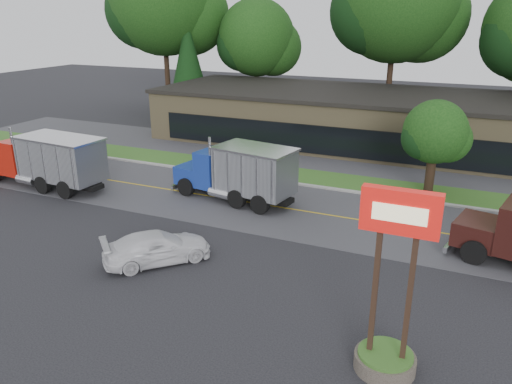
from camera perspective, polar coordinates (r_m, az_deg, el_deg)
ground at (r=22.50m, az=-11.86°, el=-8.50°), size 140.00×140.00×0.00m
road at (r=29.54m, az=-1.80°, el=-1.05°), size 60.00×8.00×0.02m
center_line at (r=29.54m, az=-1.80°, el=-1.05°), size 60.00×0.12×0.01m
curb at (r=33.15m, az=1.34°, el=1.31°), size 60.00×0.30×0.12m
grass_verge at (r=34.74m, az=2.48°, el=2.16°), size 60.00×3.40×0.03m
far_parking at (r=39.25m, az=5.17°, el=4.18°), size 60.00×7.00×0.02m
strip_mall at (r=43.87m, az=10.33°, el=8.28°), size 32.00×12.00×4.00m
bilo_sign at (r=15.89m, az=15.05°, el=-13.22°), size 2.20×1.90×5.95m
tree_far_a at (r=57.61m, az=-10.30°, el=20.27°), size 12.41×11.68×17.70m
tree_far_b at (r=54.62m, az=0.24°, el=16.85°), size 8.47×7.98×12.09m
tree_far_c at (r=50.62m, az=15.95°, el=19.84°), size 12.28×11.56×17.52m
evergreen_left at (r=53.96m, az=-7.75°, el=14.46°), size 4.54×4.54×10.31m
tree_verge at (r=31.71m, az=19.88°, el=6.15°), size 4.04×3.80×5.77m
dump_truck_red at (r=34.14m, az=-22.76°, el=3.47°), size 9.44×3.24×3.36m
dump_truck_blue at (r=29.09m, az=-1.86°, el=2.37°), size 7.81×3.79×3.36m
rally_car at (r=22.72m, az=-11.22°, el=-6.21°), size 4.62×4.81×1.38m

